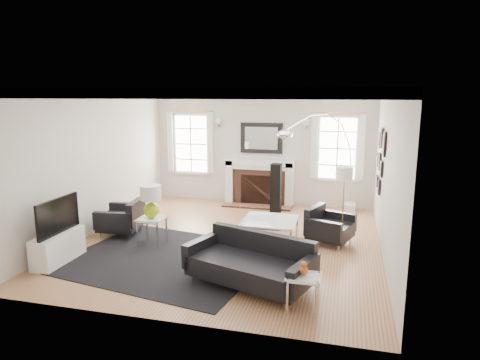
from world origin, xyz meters
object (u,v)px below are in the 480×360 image
(gourd_lamp, at_px, (151,199))
(armchair_left, at_px, (123,219))
(arc_floor_lamp, at_px, (320,160))
(sofa, at_px, (251,264))
(armchair_right, at_px, (328,227))
(fireplace, at_px, (260,183))
(coffee_table, at_px, (270,221))

(gourd_lamp, bearing_deg, armchair_left, 152.58)
(gourd_lamp, bearing_deg, arc_floor_lamp, 42.97)
(armchair_left, bearing_deg, sofa, -28.55)
(gourd_lamp, bearing_deg, armchair_right, 16.47)
(fireplace, distance_m, armchair_right, 3.04)
(sofa, relative_size, coffee_table, 2.02)
(coffee_table, relative_size, gourd_lamp, 1.63)
(fireplace, distance_m, armchair_left, 3.63)
(sofa, bearing_deg, fireplace, 100.25)
(gourd_lamp, bearing_deg, coffee_table, 18.07)
(armchair_right, distance_m, gourd_lamp, 3.29)
(gourd_lamp, bearing_deg, fireplace, 68.69)
(armchair_right, xyz_separation_m, coffee_table, (-1.04, -0.25, 0.10))
(armchair_left, distance_m, armchair_right, 3.97)
(armchair_left, xyz_separation_m, coffee_table, (2.89, 0.24, 0.09))
(sofa, relative_size, gourd_lamp, 3.29)
(coffee_table, bearing_deg, arc_floor_lamp, 68.96)
(armchair_left, height_order, arc_floor_lamp, arc_floor_lamp)
(coffee_table, distance_m, arc_floor_lamp, 2.27)
(sofa, height_order, arc_floor_lamp, arc_floor_lamp)
(armchair_right, relative_size, arc_floor_lamp, 0.42)
(arc_floor_lamp, bearing_deg, armchair_right, -80.10)
(sofa, relative_size, arc_floor_lamp, 0.83)
(armchair_right, height_order, arc_floor_lamp, arc_floor_lamp)
(sofa, distance_m, armchair_right, 2.31)
(fireplace, xyz_separation_m, sofa, (0.82, -4.54, -0.22))
(armchair_left, bearing_deg, arc_floor_lamp, 30.96)
(coffee_table, bearing_deg, sofa, -87.88)
(fireplace, relative_size, coffee_table, 1.72)
(sofa, xyz_separation_m, arc_floor_lamp, (0.68, 3.80, 0.97))
(fireplace, height_order, arc_floor_lamp, arc_floor_lamp)
(coffee_table, xyz_separation_m, arc_floor_lamp, (0.75, 1.94, 0.89))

